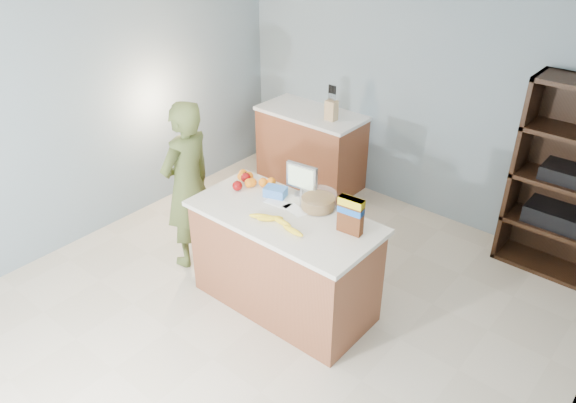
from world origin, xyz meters
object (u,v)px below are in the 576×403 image
Objects in this scene: shelving_unit at (568,184)px; tv at (302,178)px; person at (188,186)px; cereal_box at (351,213)px; counter_peninsula at (284,264)px.

tv is at bearing -133.83° from shelving_unit.
shelving_unit reaches higher than tv.
person is 5.66× the size of tv.
shelving_unit is at bearing 62.19° from cereal_box.
counter_peninsula is 1.16m from person.
cereal_box reaches higher than tv.
tv is at bearing 161.71° from cereal_box.
tv is (-1.64, -1.71, 0.19)m from shelving_unit.
shelving_unit reaches higher than person.
shelving_unit is 2.18m from cereal_box.
shelving_unit is 1.13× the size of person.
person is 5.48× the size of cereal_box.
person is at bearing -158.89° from tv.
person is (-1.10, -0.05, 0.38)m from counter_peninsula.
tv is 0.66m from cereal_box.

